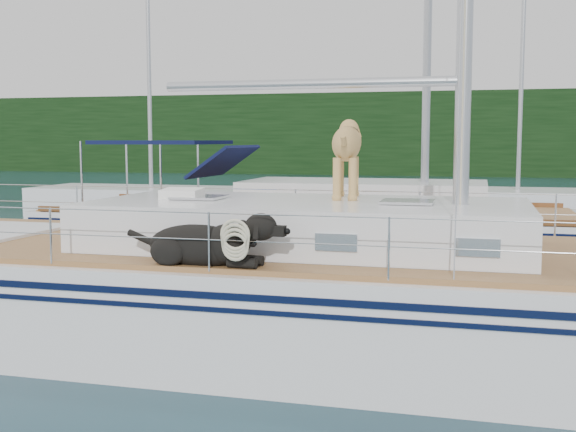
# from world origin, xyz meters

# --- Properties ---
(ground) EXTENTS (120.00, 120.00, 0.00)m
(ground) POSITION_xyz_m (0.00, 0.00, 0.00)
(ground) COLOR black
(ground) RESTS_ON ground
(tree_line) EXTENTS (90.00, 3.00, 6.00)m
(tree_line) POSITION_xyz_m (0.00, 45.00, 3.00)
(tree_line) COLOR black
(tree_line) RESTS_ON ground
(shore_bank) EXTENTS (92.00, 1.00, 1.20)m
(shore_bank) POSITION_xyz_m (0.00, 46.20, 0.60)
(shore_bank) COLOR #595147
(shore_bank) RESTS_ON ground
(main_sailboat) EXTENTS (12.00, 3.80, 14.01)m
(main_sailboat) POSITION_xyz_m (0.10, -0.00, 0.68)
(main_sailboat) COLOR white
(main_sailboat) RESTS_ON ground
(neighbor_sailboat) EXTENTS (11.00, 3.50, 13.30)m
(neighbor_sailboat) POSITION_xyz_m (-0.54, 5.99, 0.63)
(neighbor_sailboat) COLOR white
(neighbor_sailboat) RESTS_ON ground
(bg_boat_west) EXTENTS (8.00, 3.00, 11.65)m
(bg_boat_west) POSITION_xyz_m (-8.00, 14.00, 0.45)
(bg_boat_west) COLOR white
(bg_boat_west) RESTS_ON ground
(bg_boat_center) EXTENTS (7.20, 3.00, 11.65)m
(bg_boat_center) POSITION_xyz_m (4.00, 16.00, 0.45)
(bg_boat_center) COLOR white
(bg_boat_center) RESTS_ON ground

